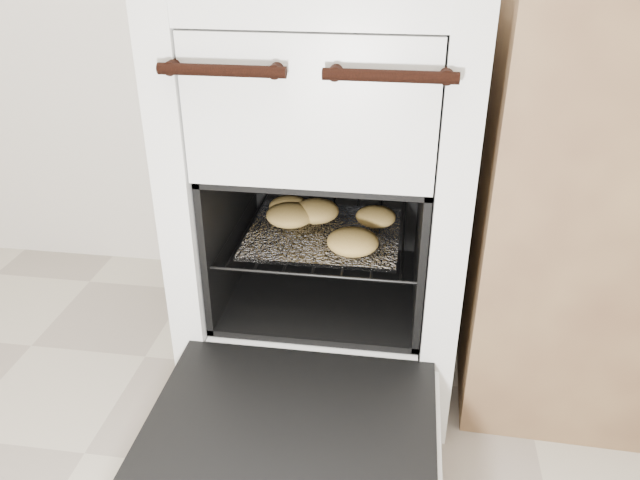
{
  "coord_description": "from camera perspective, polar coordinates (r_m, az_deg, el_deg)",
  "views": [
    {
      "loc": [
        0.33,
        -0.23,
        1.07
      ],
      "look_at": [
        0.15,
        1.0,
        0.41
      ],
      "focal_mm": 35.0,
      "sensor_mm": 36.0,
      "label": 1
    }
  ],
  "objects": [
    {
      "name": "oven_rack",
      "position": [
        1.49,
        0.46,
        0.8
      ],
      "size": [
        0.45,
        0.43,
        0.01
      ],
      "color": "black",
      "rests_on": "stove"
    },
    {
      "name": "baked_rolls",
      "position": [
        1.47,
        0.22,
        1.97
      ],
      "size": [
        0.35,
        0.29,
        0.05
      ],
      "color": "tan",
      "rests_on": "foil_sheet"
    },
    {
      "name": "foil_sheet",
      "position": [
        1.47,
        0.35,
        0.66
      ],
      "size": [
        0.35,
        0.31,
        0.01
      ],
      "primitive_type": "cube",
      "color": "white",
      "rests_on": "oven_rack"
    },
    {
      "name": "stove",
      "position": [
        1.52,
        0.83,
        4.34
      ],
      "size": [
        0.62,
        0.69,
        0.95
      ],
      "color": "silver",
      "rests_on": "ground"
    },
    {
      "name": "oven_door",
      "position": [
        1.23,
        -2.63,
        -16.73
      ],
      "size": [
        0.56,
        0.43,
        0.04
      ],
      "color": "black",
      "rests_on": "stove"
    }
  ]
}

